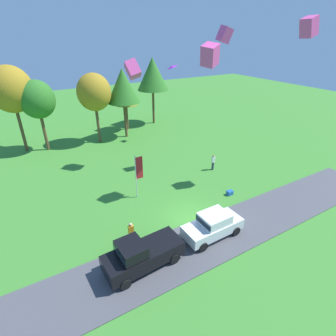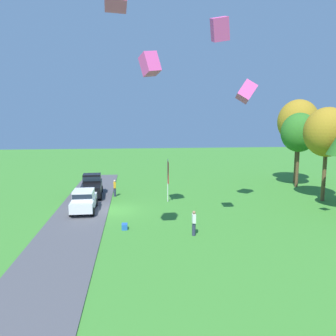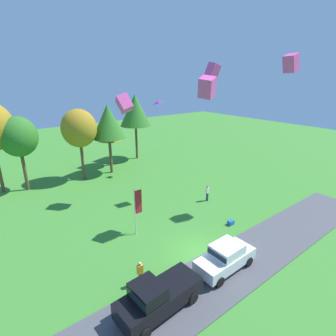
{
  "view_description": "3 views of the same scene",
  "coord_description": "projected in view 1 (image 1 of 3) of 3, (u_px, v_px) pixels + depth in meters",
  "views": [
    {
      "loc": [
        -9.87,
        -13.47,
        13.16
      ],
      "look_at": [
        0.01,
        3.51,
        2.94
      ],
      "focal_mm": 28.0,
      "sensor_mm": 36.0,
      "label": 1
    },
    {
      "loc": [
        27.6,
        1.7,
        7.75
      ],
      "look_at": [
        1.6,
        4.52,
        3.83
      ],
      "focal_mm": 35.0,
      "sensor_mm": 36.0,
      "label": 2
    },
    {
      "loc": [
        -11.71,
        -11.69,
        12.43
      ],
      "look_at": [
        1.13,
        5.06,
        5.05
      ],
      "focal_mm": 28.0,
      "sensor_mm": 36.0,
      "label": 3
    }
  ],
  "objects": [
    {
      "name": "cooler_box",
      "position": [
        230.0,
        193.0,
        23.77
      ],
      "size": [
        0.56,
        0.4,
        0.4
      ],
      "primitive_type": "cube",
      "color": "blue",
      "rests_on": "ground"
    },
    {
      "name": "kite_diamond_mid_center",
      "position": [
        172.0,
        67.0,
        32.08
      ],
      "size": [
        1.31,
        1.14,
        0.6
      ],
      "primitive_type": "pyramid",
      "rotation": [
        -0.33,
        0.0,
        1.1
      ],
      "color": "purple"
    },
    {
      "name": "tree_left_of_center",
      "position": [
        125.0,
        93.0,
        37.53
      ],
      "size": [
        3.37,
        3.37,
        7.11
      ],
      "color": "brown",
      "rests_on": "ground"
    },
    {
      "name": "kite_box_topmost",
      "position": [
        225.0,
        35.0,
        23.63
      ],
      "size": [
        1.29,
        1.12,
        1.62
      ],
      "primitive_type": "cube",
      "rotation": [
        0.16,
        0.3,
        0.0
      ],
      "color": "#EA4C9E"
    },
    {
      "name": "tree_lone_near",
      "position": [
        11.0,
        90.0,
        29.37
      ],
      "size": [
        4.77,
        4.77,
        10.07
      ],
      "color": "brown",
      "rests_on": "ground"
    },
    {
      "name": "kite_box_high_left",
      "position": [
        133.0,
        69.0,
        25.04
      ],
      "size": [
        1.57,
        1.87,
        2.09
      ],
      "primitive_type": "cube",
      "rotation": [
        0.58,
        0.3,
        3.01
      ],
      "color": "#EA4C9E"
    },
    {
      "name": "flag_banner",
      "position": [
        138.0,
        171.0,
        22.43
      ],
      "size": [
        0.71,
        0.08,
        4.08
      ],
      "color": "silver",
      "rests_on": "ground"
    },
    {
      "name": "ground_plane",
      "position": [
        190.0,
        218.0,
        20.81
      ],
      "size": [
        120.0,
        120.0,
        0.0
      ],
      "primitive_type": "plane",
      "color": "#3D842D"
    },
    {
      "name": "tree_center_back",
      "position": [
        37.0,
        100.0,
        30.18
      ],
      "size": [
        4.01,
        4.01,
        8.46
      ],
      "color": "brown",
      "rests_on": "ground"
    },
    {
      "name": "tree_far_right",
      "position": [
        153.0,
        74.0,
        39.26
      ],
      "size": [
        4.72,
        4.72,
        9.96
      ],
      "color": "brown",
      "rests_on": "ground"
    },
    {
      "name": "tree_right_of_center",
      "position": [
        123.0,
        86.0,
        34.01
      ],
      "size": [
        4.32,
        4.32,
        9.13
      ],
      "color": "brown",
      "rests_on": "ground"
    },
    {
      "name": "person_watching_sky",
      "position": [
        213.0,
        162.0,
        27.81
      ],
      "size": [
        0.36,
        0.24,
        1.71
      ],
      "color": "#2D334C",
      "rests_on": "ground"
    },
    {
      "name": "tree_far_left",
      "position": [
        94.0,
        92.0,
        32.39
      ],
      "size": [
        4.2,
        4.2,
        8.86
      ],
      "color": "brown",
      "rests_on": "ground"
    },
    {
      "name": "kite_box_over_trees",
      "position": [
        210.0,
        55.0,
        19.21
      ],
      "size": [
        1.68,
        1.69,
        1.84
      ],
      "primitive_type": "cube",
      "rotation": [
        -0.14,
        0.3,
        3.54
      ],
      "color": "#EA4C9E"
    },
    {
      "name": "person_beside_suv",
      "position": [
        131.0,
        233.0,
        18.02
      ],
      "size": [
        0.36,
        0.24,
        1.71
      ],
      "color": "#2D334C",
      "rests_on": "ground"
    },
    {
      "name": "kite_box_low_drifter",
      "position": [
        309.0,
        27.0,
        20.42
      ],
      "size": [
        1.43,
        1.09,
        1.67
      ],
      "primitive_type": "cube",
      "rotation": [
        0.03,
        0.3,
        3.21
      ],
      "color": "#EA4C9E"
    },
    {
      "name": "car_pickup_by_flagpole",
      "position": [
        141.0,
        254.0,
        16.0
      ],
      "size": [
        5.1,
        2.28,
        2.14
      ],
      "color": "black",
      "rests_on": "ground"
    },
    {
      "name": "car_sedan_far_end",
      "position": [
        213.0,
        224.0,
        18.56
      ],
      "size": [
        4.44,
        2.02,
        1.84
      ],
      "color": "white",
      "rests_on": "ground"
    },
    {
      "name": "pavement_strip",
      "position": [
        211.0,
        238.0,
        18.76
      ],
      "size": [
        36.0,
        4.4,
        0.06
      ],
      "primitive_type": "cube",
      "color": "#4C4C51",
      "rests_on": "ground"
    }
  ]
}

